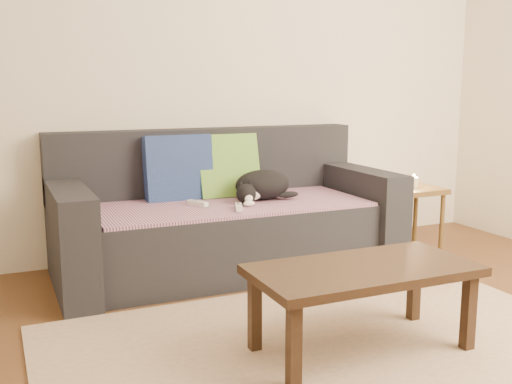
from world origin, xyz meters
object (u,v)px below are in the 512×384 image
Objects in this scene: wii_remote_a at (197,204)px; side_table at (413,198)px; sofa at (225,221)px; cat at (261,186)px; wii_remote_b at (239,207)px; coffee_table at (363,277)px.

wii_remote_a reaches higher than side_table.
sofa reaches higher than cat.
coffee_table is at bearing -153.34° from wii_remote_b.
wii_remote_b is 1.09m from coffee_table.
wii_remote_a is 1.33m from coffee_table.
sofa is at bearing 13.57° from wii_remote_b.
wii_remote_b is 1.41m from side_table.
sofa is at bearing 174.80° from side_table.
cat is 1.33m from coffee_table.
wii_remote_a is 1.00× the size of wii_remote_b.
wii_remote_b is 0.33× the size of side_table.
sofa reaches higher than wii_remote_b.
side_table is (1.15, -0.05, -0.16)m from cat.
side_table is 1.78m from coffee_table.
cat reaches higher than wii_remote_b.
cat reaches higher than coffee_table.
cat is 0.35m from wii_remote_b.
wii_remote_b is (0.18, -0.21, 0.00)m from wii_remote_a.
side_table is at bearing -2.42° from cat.
wii_remote_b is (-0.03, -0.31, 0.15)m from sofa.
cat is at bearing -112.43° from wii_remote_a.
side_table is (1.58, -0.02, -0.09)m from wii_remote_a.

